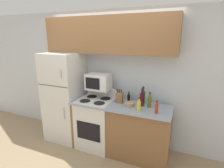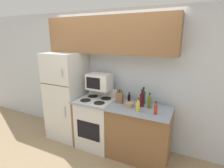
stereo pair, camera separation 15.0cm
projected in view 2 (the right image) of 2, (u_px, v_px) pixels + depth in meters
ground_plane at (96, 154)px, 3.17m from camera, size 12.00×12.00×0.00m
wall_back at (113, 78)px, 3.45m from camera, size 8.00×0.05×2.55m
lower_cabinets at (120, 128)px, 3.15m from camera, size 1.73×0.62×0.93m
refrigerator at (67, 96)px, 3.59m from camera, size 0.70×0.69×1.77m
upper_cabinets at (108, 35)px, 3.07m from camera, size 2.43×0.32×0.64m
stove at (97, 122)px, 3.34m from camera, size 0.64×0.60×1.10m
microwave at (99, 82)px, 3.25m from camera, size 0.44×0.31×0.29m
knife_block at (120, 98)px, 3.06m from camera, size 0.12×0.08×0.25m
bowl at (129, 105)px, 2.90m from camera, size 0.16×0.16×0.07m
bottle_olive_oil at (149, 102)px, 2.83m from camera, size 0.06×0.06×0.26m
bottle_soy_sauce at (129, 98)px, 3.13m from camera, size 0.05×0.05×0.18m
bottle_hot_sauce at (156, 109)px, 2.61m from camera, size 0.05×0.05×0.20m
bottle_wine_red at (142, 100)px, 2.90m from camera, size 0.08×0.08×0.30m
bottle_cooking_spray at (138, 106)px, 2.72m from camera, size 0.06×0.06×0.22m
bottle_wine_green at (143, 97)px, 3.02m from camera, size 0.08×0.08×0.30m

